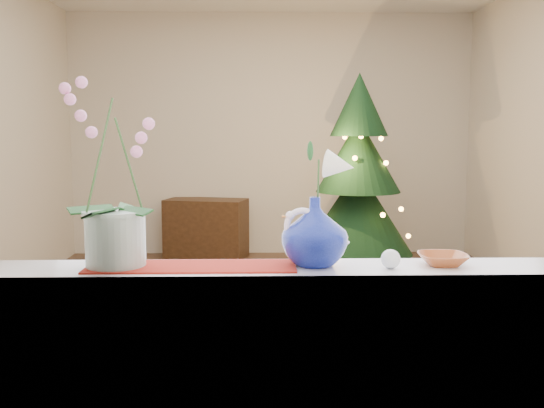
% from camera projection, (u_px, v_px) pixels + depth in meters
% --- Properties ---
extents(ground, '(5.00, 5.00, 0.00)m').
position_uv_depth(ground, '(279.00, 318.00, 4.51)').
color(ground, '#3D2419').
rests_on(ground, ground).
extents(wall_back, '(4.50, 0.10, 2.70)m').
position_uv_depth(wall_back, '(271.00, 135.00, 6.83)').
color(wall_back, beige).
rests_on(wall_back, ground).
extents(wall_front, '(4.50, 0.10, 2.70)m').
position_uv_depth(wall_front, '(308.00, 139.00, 1.87)').
color(wall_front, beige).
rests_on(wall_front, ground).
extents(windowsill, '(2.20, 0.26, 0.04)m').
position_uv_depth(windowsill, '(304.00, 272.00, 2.05)').
color(windowsill, white).
rests_on(windowsill, window_apron).
extents(window_frame, '(2.22, 0.06, 1.60)m').
position_uv_depth(window_frame, '(308.00, 24.00, 1.86)').
color(window_frame, white).
rests_on(window_frame, windowsill).
extents(runner, '(0.70, 0.20, 0.01)m').
position_uv_depth(runner, '(192.00, 266.00, 2.04)').
color(runner, maroon).
rests_on(runner, windowsill).
extents(orchid_pot, '(0.22, 0.22, 0.63)m').
position_uv_depth(orchid_pot, '(113.00, 173.00, 2.00)').
color(orchid_pot, white).
rests_on(orchid_pot, windowsill).
extents(swan, '(0.22, 0.11, 0.19)m').
position_uv_depth(swan, '(316.00, 239.00, 2.05)').
color(swan, white).
rests_on(swan, windowsill).
extents(blue_vase, '(0.34, 0.34, 0.27)m').
position_uv_depth(blue_vase, '(315.00, 226.00, 2.05)').
color(blue_vase, navy).
rests_on(blue_vase, windowsill).
extents(lily, '(0.15, 0.09, 0.20)m').
position_uv_depth(lily, '(315.00, 156.00, 2.02)').
color(lily, white).
rests_on(lily, blue_vase).
extents(paperweight, '(0.08, 0.08, 0.06)m').
position_uv_depth(paperweight, '(391.00, 259.00, 2.01)').
color(paperweight, silver).
rests_on(paperweight, windowsill).
extents(amber_dish, '(0.14, 0.14, 0.04)m').
position_uv_depth(amber_dish, '(443.00, 260.00, 2.07)').
color(amber_dish, '#984821').
rests_on(amber_dish, windowsill).
extents(xmas_tree, '(1.11, 1.11, 1.93)m').
position_uv_depth(xmas_tree, '(358.00, 176.00, 5.76)').
color(xmas_tree, black).
rests_on(xmas_tree, ground).
extents(side_table, '(0.95, 0.63, 0.65)m').
position_uv_depth(side_table, '(206.00, 228.00, 6.68)').
color(side_table, black).
rests_on(side_table, ground).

